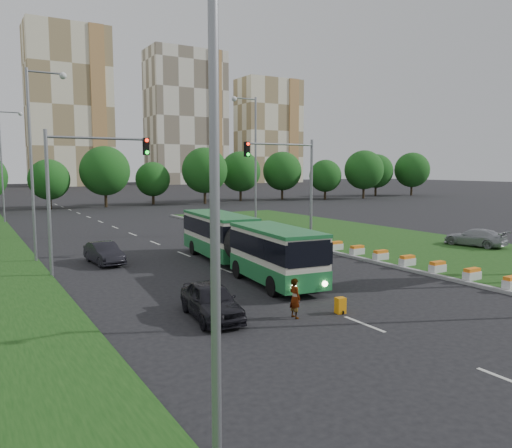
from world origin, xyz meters
TOP-DOWN VIEW (x-y plane):
  - ground at (0.00, 0.00)m, footprint 360.00×360.00m
  - grass_median at (13.00, 8.00)m, footprint 14.00×60.00m
  - median_kerb at (6.05, 8.00)m, footprint 0.30×60.00m
  - lane_markings at (-3.00, 20.00)m, footprint 0.20×100.00m
  - flower_planters at (6.70, -0.30)m, footprint 1.10×15.90m
  - traffic_mast_median at (4.78, 10.00)m, footprint 5.76×0.32m
  - traffic_mast_left at (-10.38, 9.00)m, footprint 5.76×0.32m
  - street_lamps at (-3.00, 10.00)m, footprint 36.00×60.00m
  - tree_line at (10.00, 55.00)m, footprint 120.00×8.00m
  - apartment_tower_ceast at (15.00, 150.00)m, footprint 25.00×15.00m
  - apartment_tower_east at (55.00, 150.00)m, footprint 27.00×15.00m
  - midrise_east at (90.00, 150.00)m, footprint 24.00×14.00m
  - articulated_bus at (-2.09, 5.54)m, footprint 2.44×15.64m
  - car_left_near at (-7.71, -2.31)m, footprint 2.23×4.41m
  - car_left_far at (-8.60, 11.28)m, footprint 1.74×4.18m
  - car_median at (16.69, 3.45)m, footprint 2.71×4.76m
  - pedestrian at (-4.83, -3.98)m, footprint 0.40×0.60m
  - shopping_trolley at (-2.86, -4.42)m, footprint 0.39×0.41m

SIDE VIEW (x-z plane):
  - ground at x=0.00m, z-range 0.00..0.00m
  - lane_markings at x=-3.00m, z-range -0.01..0.01m
  - grass_median at x=13.00m, z-range 0.00..0.15m
  - median_kerb at x=6.05m, z-range 0.00..0.18m
  - shopping_trolley at x=-2.86m, z-range 0.00..0.66m
  - flower_planters at x=6.70m, z-range 0.15..0.75m
  - car_left_far at x=-8.60m, z-range 0.00..1.34m
  - car_left_near at x=-7.71m, z-range 0.00..1.44m
  - car_median at x=16.69m, z-range 0.15..1.45m
  - pedestrian at x=-4.83m, z-range 0.00..1.61m
  - articulated_bus at x=-2.09m, z-range 0.29..2.86m
  - tree_line at x=10.00m, z-range 0.00..9.00m
  - traffic_mast_median at x=4.78m, z-range 1.35..9.35m
  - traffic_mast_left at x=-10.38m, z-range 1.35..9.35m
  - street_lamps at x=-3.00m, z-range 0.00..12.00m
  - midrise_east at x=90.00m, z-range 0.00..40.00m
  - apartment_tower_east at x=55.00m, z-range 0.00..47.00m
  - apartment_tower_ceast at x=15.00m, z-range 0.00..50.00m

